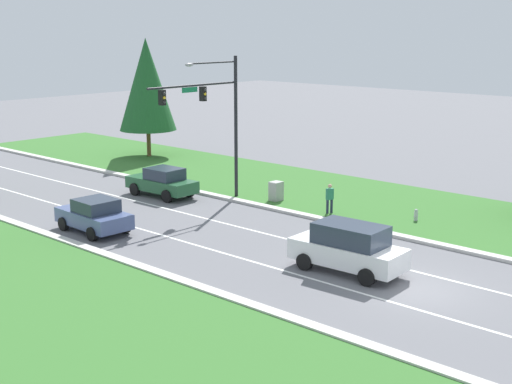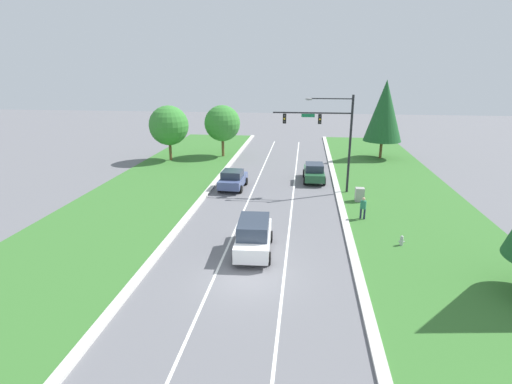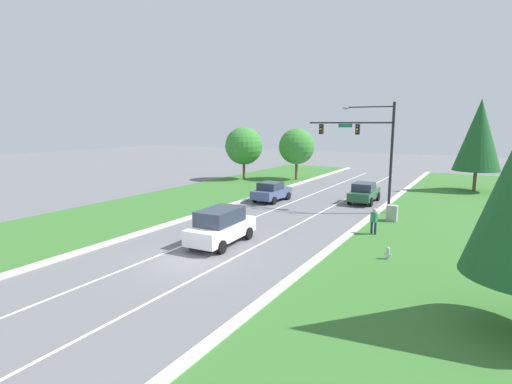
{
  "view_description": "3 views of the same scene",
  "coord_description": "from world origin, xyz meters",
  "px_view_note": "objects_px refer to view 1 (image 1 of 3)",
  "views": [
    {
      "loc": [
        -23.47,
        -12.86,
        9.87
      ],
      "look_at": [
        1.07,
        9.37,
        2.24
      ],
      "focal_mm": 50.0,
      "sensor_mm": 36.0,
      "label": 1
    },
    {
      "loc": [
        2.61,
        -18.12,
        10.37
      ],
      "look_at": [
        -0.73,
        9.08,
        1.86
      ],
      "focal_mm": 28.0,
      "sensor_mm": 36.0,
      "label": 2
    },
    {
      "loc": [
        12.55,
        -14.81,
        6.76
      ],
      "look_at": [
        -1.49,
        9.43,
        1.95
      ],
      "focal_mm": 28.0,
      "sensor_mm": 36.0,
      "label": 3
    }
  ],
  "objects_px": {
    "traffic_signal_mast": "(214,108)",
    "utility_cabinet": "(276,192)",
    "pedestrian": "(330,198)",
    "fire_hydrant": "(416,216)",
    "forest_sedan": "(162,182)",
    "conifer_near_right_tree": "(147,84)",
    "slate_blue_sedan": "(94,215)",
    "white_suv": "(348,248)"
  },
  "relations": [
    {
      "from": "utility_cabinet",
      "to": "conifer_near_right_tree",
      "type": "distance_m",
      "value": 18.28
    },
    {
      "from": "fire_hydrant",
      "to": "conifer_near_right_tree",
      "type": "distance_m",
      "value": 26.02
    },
    {
      "from": "traffic_signal_mast",
      "to": "forest_sedan",
      "type": "relative_size",
      "value": 1.79
    },
    {
      "from": "white_suv",
      "to": "forest_sedan",
      "type": "bearing_deg",
      "value": 74.02
    },
    {
      "from": "slate_blue_sedan",
      "to": "traffic_signal_mast",
      "type": "bearing_deg",
      "value": 1.79
    },
    {
      "from": "slate_blue_sedan",
      "to": "utility_cabinet",
      "type": "xyz_separation_m",
      "value": [
        10.84,
        -2.53,
        -0.26
      ]
    },
    {
      "from": "forest_sedan",
      "to": "fire_hydrant",
      "type": "xyz_separation_m",
      "value": [
        5.06,
        -14.23,
        -0.54
      ]
    },
    {
      "from": "white_suv",
      "to": "conifer_near_right_tree",
      "type": "xyz_separation_m",
      "value": [
        11.83,
        27.18,
        4.6
      ]
    },
    {
      "from": "forest_sedan",
      "to": "conifer_near_right_tree",
      "type": "bearing_deg",
      "value": 52.16
    },
    {
      "from": "traffic_signal_mast",
      "to": "white_suv",
      "type": "height_order",
      "value": "traffic_signal_mast"
    },
    {
      "from": "utility_cabinet",
      "to": "pedestrian",
      "type": "bearing_deg",
      "value": -93.9
    },
    {
      "from": "traffic_signal_mast",
      "to": "utility_cabinet",
      "type": "bearing_deg",
      "value": -43.89
    },
    {
      "from": "white_suv",
      "to": "conifer_near_right_tree",
      "type": "relative_size",
      "value": 0.53
    },
    {
      "from": "slate_blue_sedan",
      "to": "fire_hydrant",
      "type": "bearing_deg",
      "value": -39.05
    },
    {
      "from": "forest_sedan",
      "to": "conifer_near_right_tree",
      "type": "relative_size",
      "value": 0.51
    },
    {
      "from": "utility_cabinet",
      "to": "slate_blue_sedan",
      "type": "bearing_deg",
      "value": 166.84
    },
    {
      "from": "forest_sedan",
      "to": "white_suv",
      "type": "bearing_deg",
      "value": -104.86
    },
    {
      "from": "traffic_signal_mast",
      "to": "utility_cabinet",
      "type": "height_order",
      "value": "traffic_signal_mast"
    },
    {
      "from": "traffic_signal_mast",
      "to": "pedestrian",
      "type": "xyz_separation_m",
      "value": [
        2.28,
        -6.52,
        -4.54
      ]
    },
    {
      "from": "traffic_signal_mast",
      "to": "utility_cabinet",
      "type": "distance_m",
      "value": 6.04
    },
    {
      "from": "forest_sedan",
      "to": "utility_cabinet",
      "type": "bearing_deg",
      "value": -60.68
    },
    {
      "from": "white_suv",
      "to": "fire_hydrant",
      "type": "distance_m",
      "value": 9.05
    },
    {
      "from": "forest_sedan",
      "to": "pedestrian",
      "type": "height_order",
      "value": "forest_sedan"
    },
    {
      "from": "traffic_signal_mast",
      "to": "forest_sedan",
      "type": "height_order",
      "value": "traffic_signal_mast"
    },
    {
      "from": "white_suv",
      "to": "pedestrian",
      "type": "relative_size",
      "value": 2.9
    },
    {
      "from": "white_suv",
      "to": "forest_sedan",
      "type": "relative_size",
      "value": 1.06
    },
    {
      "from": "traffic_signal_mast",
      "to": "conifer_near_right_tree",
      "type": "relative_size",
      "value": 0.91
    },
    {
      "from": "utility_cabinet",
      "to": "pedestrian",
      "type": "height_order",
      "value": "pedestrian"
    },
    {
      "from": "pedestrian",
      "to": "utility_cabinet",
      "type": "bearing_deg",
      "value": -72.65
    },
    {
      "from": "fire_hydrant",
      "to": "conifer_near_right_tree",
      "type": "relative_size",
      "value": 0.08
    },
    {
      "from": "utility_cabinet",
      "to": "white_suv",
      "type": "bearing_deg",
      "value": -125.65
    },
    {
      "from": "pedestrian",
      "to": "fire_hydrant",
      "type": "bearing_deg",
      "value": 133.86
    },
    {
      "from": "slate_blue_sedan",
      "to": "pedestrian",
      "type": "bearing_deg",
      "value": -29.67
    },
    {
      "from": "white_suv",
      "to": "slate_blue_sedan",
      "type": "relative_size",
      "value": 1.16
    },
    {
      "from": "traffic_signal_mast",
      "to": "conifer_near_right_tree",
      "type": "height_order",
      "value": "conifer_near_right_tree"
    },
    {
      "from": "forest_sedan",
      "to": "pedestrian",
      "type": "relative_size",
      "value": 2.75
    },
    {
      "from": "traffic_signal_mast",
      "to": "slate_blue_sedan",
      "type": "distance_m",
      "value": 9.48
    },
    {
      "from": "slate_blue_sedan",
      "to": "forest_sedan",
      "type": "height_order",
      "value": "forest_sedan"
    },
    {
      "from": "white_suv",
      "to": "pedestrian",
      "type": "height_order",
      "value": "white_suv"
    },
    {
      "from": "pedestrian",
      "to": "forest_sedan",
      "type": "bearing_deg",
      "value": -50.52
    },
    {
      "from": "white_suv",
      "to": "utility_cabinet",
      "type": "bearing_deg",
      "value": 51.5
    },
    {
      "from": "traffic_signal_mast",
      "to": "pedestrian",
      "type": "height_order",
      "value": "traffic_signal_mast"
    }
  ]
}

